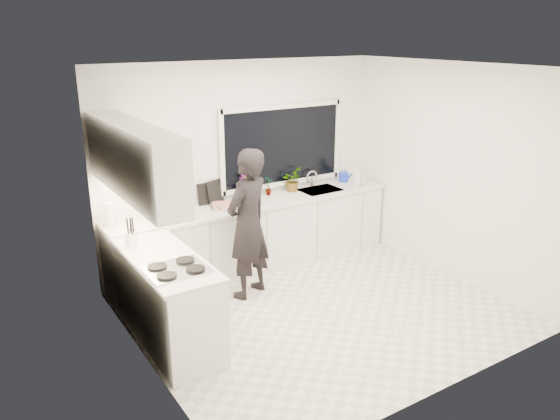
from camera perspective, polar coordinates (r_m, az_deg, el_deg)
floor at (r=6.36m, az=4.19°, el=-10.50°), size 4.00×3.50×0.02m
wall_back at (r=7.26m, az=-3.89°, el=4.73°), size 4.00×0.02×2.70m
wall_left at (r=4.94m, az=-14.50°, el=-2.41°), size 0.02×3.50×2.70m
wall_right at (r=7.18m, az=17.46°, el=3.77°), size 0.02×3.50×2.70m
ceiling at (r=5.59m, az=4.86°, el=14.77°), size 4.00×3.50×0.02m
window at (r=7.49m, az=0.26°, el=6.76°), size 1.80×0.02×1.00m
base_cabinets_back at (r=7.27m, az=-2.55°, el=-2.74°), size 3.92×0.58×0.88m
base_cabinets_left at (r=5.71m, az=-11.65°, el=-9.28°), size 0.58×1.60×0.88m
countertop_back at (r=7.11m, az=-2.57°, el=0.70°), size 3.94×0.62×0.04m
countertop_left at (r=5.52m, az=-11.95°, el=-5.04°), size 0.62×1.60×0.04m
upper_cabinets at (r=5.51m, az=-15.09°, el=5.10°), size 0.34×2.10×0.70m
sink at (r=7.68m, az=4.19°, el=1.78°), size 0.58×0.42×0.14m
faucet at (r=7.79m, az=3.34°, el=3.26°), size 0.03×0.03×0.22m
stovetop at (r=5.20m, az=-10.78°, el=-6.05°), size 0.56×0.48×0.03m
person at (r=6.36m, az=-3.37°, el=-1.48°), size 0.77×0.65×1.80m
pizza_tray at (r=6.91m, az=-5.14°, el=0.43°), size 0.62×0.54×0.03m
pizza at (r=6.91m, az=-5.15°, el=0.56°), size 0.56×0.48×0.01m
watering_can at (r=8.10m, az=6.65°, el=3.42°), size 0.18×0.18×0.13m
paper_towel_roll at (r=6.49m, az=-17.35°, el=-0.48°), size 0.14×0.14×0.26m
knife_block at (r=6.68m, az=-13.11°, el=0.22°), size 0.16×0.14×0.22m
utensil_crock at (r=5.83m, az=-15.27°, el=-2.96°), size 0.15×0.15×0.16m
picture_frame_large at (r=7.02m, az=-7.75°, el=1.68°), size 0.22×0.04×0.28m
picture_frame_small at (r=7.07m, az=-6.80°, el=1.92°), size 0.24×0.10×0.30m
herb_plants at (r=7.40m, az=-0.50°, el=2.88°), size 1.04×0.38×0.34m
soap_bottles at (r=7.86m, az=8.19°, el=3.47°), size 0.23×0.16×0.31m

